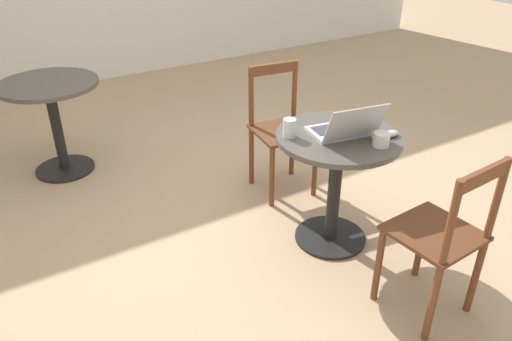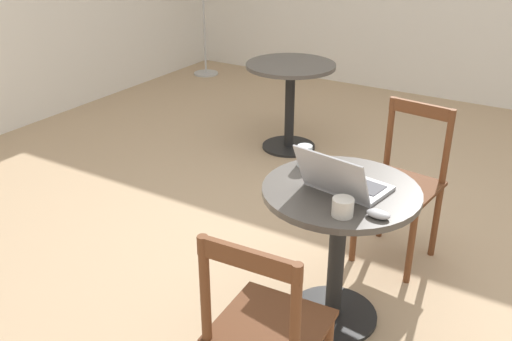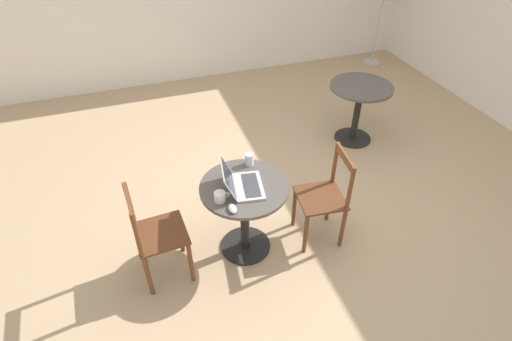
{
  "view_description": "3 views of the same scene",
  "coord_description": "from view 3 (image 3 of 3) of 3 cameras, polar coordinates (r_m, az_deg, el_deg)",
  "views": [
    {
      "loc": [
        -2.45,
        1.4,
        1.89
      ],
      "look_at": [
        -0.37,
        0.14,
        0.52
      ],
      "focal_mm": 35.0,
      "sensor_mm": 36.0,
      "label": 1
    },
    {
      "loc": [
        -2.65,
        -1.14,
        1.86
      ],
      "look_at": [
        -0.39,
        0.24,
        0.6
      ],
      "focal_mm": 40.0,
      "sensor_mm": 36.0,
      "label": 2
    },
    {
      "loc": [
        -1.22,
        -2.55,
        2.75
      ],
      "look_at": [
        -0.33,
        0.05,
        0.55
      ],
      "focal_mm": 28.0,
      "sensor_mm": 36.0,
      "label": 3
    }
  ],
  "objects": [
    {
      "name": "chair_near_left",
      "position": [
        3.19,
        -14.13,
        -9.02
      ],
      "size": [
        0.41,
        0.41,
        0.89
      ],
      "color": "brown",
      "rests_on": "ground_plane"
    },
    {
      "name": "chair_near_right",
      "position": [
        3.45,
        9.81,
        -3.85
      ],
      "size": [
        0.43,
        0.43,
        0.89
      ],
      "color": "brown",
      "rests_on": "ground_plane"
    },
    {
      "name": "drinking_glass",
      "position": [
        3.3,
        -0.94,
        1.61
      ],
      "size": [
        0.07,
        0.07,
        0.1
      ],
      "color": "silver",
      "rests_on": "cafe_table_near"
    },
    {
      "name": "mug",
      "position": [
        2.98,
        -5.14,
        -3.74
      ],
      "size": [
        0.12,
        0.09,
        0.08
      ],
      "color": "silver",
      "rests_on": "cafe_table_near"
    },
    {
      "name": "cafe_table_near",
      "position": [
        3.24,
        -1.66,
        -4.76
      ],
      "size": [
        0.7,
        0.7,
        0.71
      ],
      "color": "black",
      "rests_on": "ground_plane"
    },
    {
      "name": "laptop",
      "position": [
        3.07,
        -2.01,
        -1.85
      ],
      "size": [
        0.36,
        0.39,
        0.22
      ],
      "color": "#B7B7BC",
      "rests_on": "cafe_table_near"
    },
    {
      "name": "mouse",
      "position": [
        2.91,
        -3.38,
        -5.46
      ],
      "size": [
        0.06,
        0.1,
        0.03
      ],
      "color": "#B7B7BC",
      "rests_on": "cafe_table_near"
    },
    {
      "name": "ground_plane",
      "position": [
        3.95,
        4.76,
        -5.67
      ],
      "size": [
        16.0,
        16.0,
        0.0
      ],
      "primitive_type": "plane",
      "color": "tan"
    },
    {
      "name": "cafe_table_mid",
      "position": [
        4.79,
        14.51,
        9.62
      ],
      "size": [
        0.7,
        0.7,
        0.71
      ],
      "color": "black",
      "rests_on": "ground_plane"
    }
  ]
}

